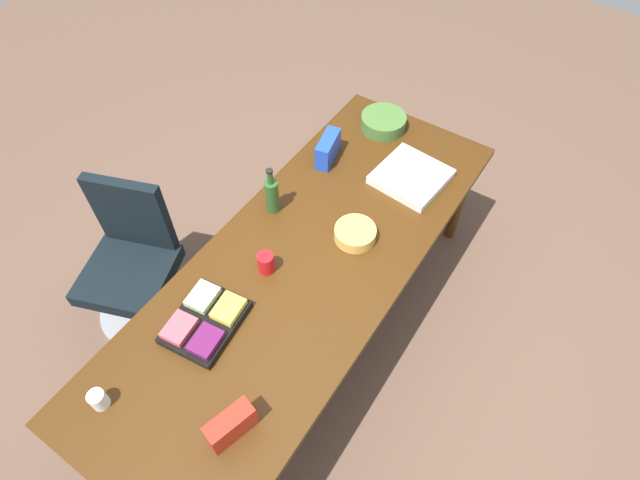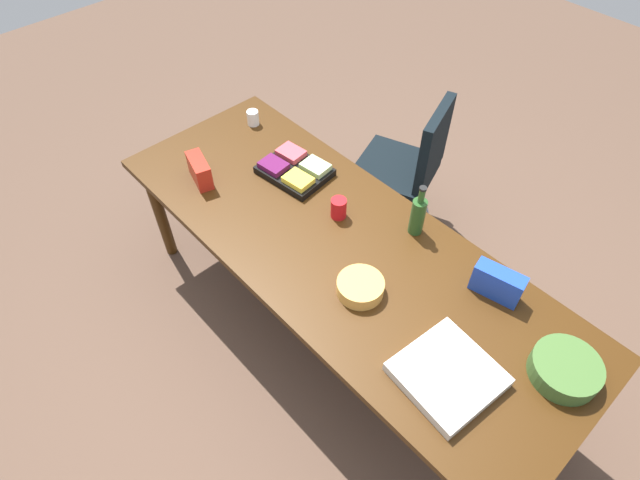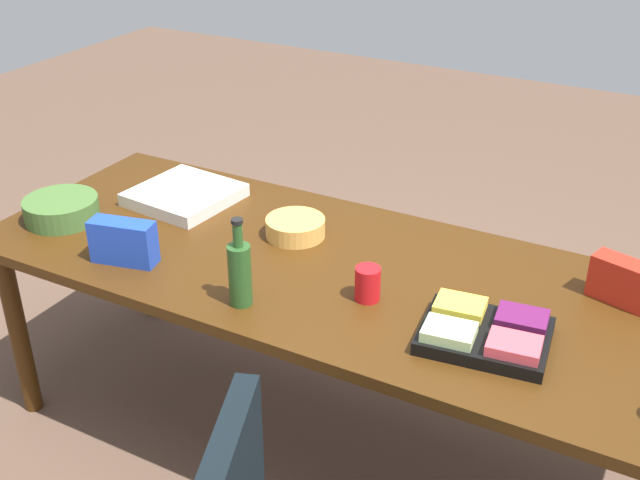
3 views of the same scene
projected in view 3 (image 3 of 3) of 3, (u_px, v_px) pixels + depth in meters
name	position (u px, v px, depth m)	size (l,w,h in m)	color
ground_plane	(341.00, 446.00, 2.98)	(10.00, 10.00, 0.00)	brown
conference_table	(344.00, 287.00, 2.65)	(2.57, 0.96, 0.78)	#3D220A
fruit_platter	(485.00, 332.00, 2.24)	(0.39, 0.32, 0.07)	black
salad_bowl	(61.00, 209.00, 2.92)	(0.27, 0.27, 0.09)	#40652D
chip_bowl	(295.00, 227.00, 2.81)	(0.21, 0.21, 0.07)	gold
pizza_box	(185.00, 195.00, 3.07)	(0.36, 0.36, 0.05)	silver
red_solo_cup	(368.00, 284.00, 2.43)	(0.08, 0.08, 0.11)	red
chip_bag_blue	(123.00, 242.00, 2.62)	(0.22, 0.08, 0.15)	blue
chip_bag_red	(623.00, 282.00, 2.41)	(0.20, 0.08, 0.14)	red
wine_bottle	(240.00, 272.00, 2.38)	(0.09, 0.09, 0.29)	#264D20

